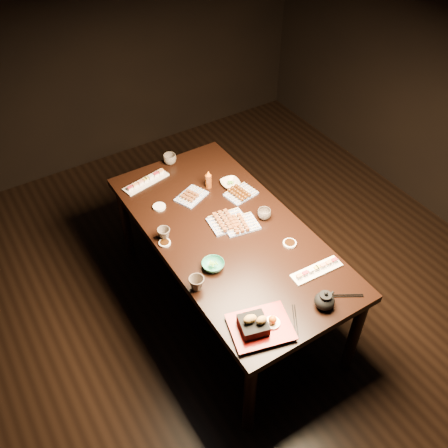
{
  "coord_description": "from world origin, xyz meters",
  "views": [
    {
      "loc": [
        -1.31,
        -1.62,
        2.95
      ],
      "look_at": [
        -0.08,
        0.33,
        0.77
      ],
      "focal_mm": 40.0,
      "sensor_mm": 36.0,
      "label": 1
    }
  ],
  "objects_px": {
    "teacup_near_left": "(197,283)",
    "teacup_far_right": "(170,159)",
    "edamame_bowl_green": "(213,265)",
    "teacup_mid_right": "(264,214)",
    "yakitori_plate_right": "(241,223)",
    "yakitori_plate_center": "(228,220)",
    "teapot": "(325,299)",
    "condiment_bottle": "(208,179)",
    "sushi_platter_near": "(317,269)",
    "tempura_tray": "(261,322)",
    "sushi_platter_far": "(146,180)",
    "edamame_bowl_cream": "(230,183)",
    "dining_table": "(228,270)",
    "yakitori_plate_left": "(191,194)",
    "teacup_far_left": "(164,234)"
  },
  "relations": [
    {
      "from": "teacup_near_left",
      "to": "yakitori_plate_left",
      "type": "bearing_deg",
      "value": 62.89
    },
    {
      "from": "yakitori_plate_right",
      "to": "teacup_mid_right",
      "type": "relative_size",
      "value": 2.49
    },
    {
      "from": "sushi_platter_far",
      "to": "tempura_tray",
      "type": "distance_m",
      "value": 1.44
    },
    {
      "from": "edamame_bowl_cream",
      "to": "teapot",
      "type": "bearing_deg",
      "value": -96.63
    },
    {
      "from": "yakitori_plate_center",
      "to": "yakitori_plate_right",
      "type": "distance_m",
      "value": 0.09
    },
    {
      "from": "yakitori_plate_right",
      "to": "condiment_bottle",
      "type": "bearing_deg",
      "value": 96.34
    },
    {
      "from": "yakitori_plate_center",
      "to": "teapot",
      "type": "height_order",
      "value": "teapot"
    },
    {
      "from": "dining_table",
      "to": "yakitori_plate_center",
      "type": "distance_m",
      "value": 0.41
    },
    {
      "from": "teacup_near_left",
      "to": "teacup_far_right",
      "type": "height_order",
      "value": "teacup_near_left"
    },
    {
      "from": "yakitori_plate_right",
      "to": "teacup_far_right",
      "type": "height_order",
      "value": "teacup_far_right"
    },
    {
      "from": "edamame_bowl_green",
      "to": "teacup_mid_right",
      "type": "height_order",
      "value": "teacup_mid_right"
    },
    {
      "from": "dining_table",
      "to": "teacup_far_right",
      "type": "xyz_separation_m",
      "value": [
        0.02,
        0.83,
        0.41
      ]
    },
    {
      "from": "edamame_bowl_cream",
      "to": "teacup_mid_right",
      "type": "xyz_separation_m",
      "value": [
        0.0,
        -0.4,
        0.02
      ]
    },
    {
      "from": "sushi_platter_far",
      "to": "yakitori_plate_left",
      "type": "bearing_deg",
      "value": 110.15
    },
    {
      "from": "yakitori_plate_left",
      "to": "teacup_near_left",
      "type": "distance_m",
      "value": 0.8
    },
    {
      "from": "yakitori_plate_left",
      "to": "teacup_far_left",
      "type": "bearing_deg",
      "value": -165.95
    },
    {
      "from": "sushi_platter_far",
      "to": "teacup_mid_right",
      "type": "relative_size",
      "value": 3.93
    },
    {
      "from": "yakitori_plate_right",
      "to": "tempura_tray",
      "type": "xyz_separation_m",
      "value": [
        -0.35,
        -0.71,
        0.03
      ]
    },
    {
      "from": "teacup_mid_right",
      "to": "teapot",
      "type": "xyz_separation_m",
      "value": [
        -0.14,
        -0.75,
        0.02
      ]
    },
    {
      "from": "sushi_platter_near",
      "to": "tempura_tray",
      "type": "xyz_separation_m",
      "value": [
        -0.51,
        -0.16,
        0.04
      ]
    },
    {
      "from": "tempura_tray",
      "to": "condiment_bottle",
      "type": "relative_size",
      "value": 2.35
    },
    {
      "from": "sushi_platter_near",
      "to": "edamame_bowl_green",
      "type": "bearing_deg",
      "value": 148.05
    },
    {
      "from": "yakitori_plate_right",
      "to": "edamame_bowl_green",
      "type": "bearing_deg",
      "value": -137.87
    },
    {
      "from": "yakitori_plate_left",
      "to": "teapot",
      "type": "bearing_deg",
      "value": -105.22
    },
    {
      "from": "condiment_bottle",
      "to": "sushi_platter_far",
      "type": "bearing_deg",
      "value": 141.75
    },
    {
      "from": "sushi_platter_far",
      "to": "condiment_bottle",
      "type": "xyz_separation_m",
      "value": [
        0.35,
        -0.27,
        0.05
      ]
    },
    {
      "from": "yakitori_plate_right",
      "to": "teacup_far_right",
      "type": "relative_size",
      "value": 2.27
    },
    {
      "from": "teacup_far_left",
      "to": "yakitori_plate_center",
      "type": "bearing_deg",
      "value": -13.08
    },
    {
      "from": "edamame_bowl_green",
      "to": "condiment_bottle",
      "type": "bearing_deg",
      "value": 61.25
    },
    {
      "from": "edamame_bowl_cream",
      "to": "teacup_far_right",
      "type": "xyz_separation_m",
      "value": [
        -0.24,
        0.45,
        0.02
      ]
    },
    {
      "from": "dining_table",
      "to": "sushi_platter_near",
      "type": "distance_m",
      "value": 0.73
    },
    {
      "from": "teacup_far_right",
      "to": "teapot",
      "type": "height_order",
      "value": "teapot"
    },
    {
      "from": "yakitori_plate_center",
      "to": "edamame_bowl_green",
      "type": "relative_size",
      "value": 1.81
    },
    {
      "from": "dining_table",
      "to": "teacup_far_right",
      "type": "relative_size",
      "value": 18.74
    },
    {
      "from": "teacup_mid_right",
      "to": "teacup_far_right",
      "type": "height_order",
      "value": "teacup_far_right"
    },
    {
      "from": "tempura_tray",
      "to": "edamame_bowl_cream",
      "type": "bearing_deg",
      "value": 80.1
    },
    {
      "from": "edamame_bowl_green",
      "to": "teacup_near_left",
      "type": "relative_size",
      "value": 1.49
    },
    {
      "from": "edamame_bowl_green",
      "to": "condiment_bottle",
      "type": "relative_size",
      "value": 0.98
    },
    {
      "from": "teacup_far_left",
      "to": "edamame_bowl_cream",
      "type": "bearing_deg",
      "value": 19.7
    },
    {
      "from": "yakitori_plate_right",
      "to": "teapot",
      "type": "relative_size",
      "value": 1.64
    },
    {
      "from": "teacup_far_right",
      "to": "yakitori_plate_right",
      "type": "bearing_deg",
      "value": -85.1
    },
    {
      "from": "edamame_bowl_cream",
      "to": "teacup_near_left",
      "type": "bearing_deg",
      "value": -134.0
    },
    {
      "from": "yakitori_plate_right",
      "to": "yakitori_plate_left",
      "type": "bearing_deg",
      "value": 117.16
    },
    {
      "from": "sushi_platter_near",
      "to": "yakitori_plate_left",
      "type": "xyz_separation_m",
      "value": [
        -0.29,
        0.97,
        0.01
      ]
    },
    {
      "from": "teacup_far_left",
      "to": "teapot",
      "type": "relative_size",
      "value": 0.61
    },
    {
      "from": "yakitori_plate_right",
      "to": "edamame_bowl_green",
      "type": "distance_m",
      "value": 0.39
    },
    {
      "from": "teacup_far_right",
      "to": "teacup_near_left",
      "type": "bearing_deg",
      "value": -110.37
    },
    {
      "from": "yakitori_plate_left",
      "to": "teacup_near_left",
      "type": "xyz_separation_m",
      "value": [
        -0.36,
        -0.71,
        0.02
      ]
    },
    {
      "from": "dining_table",
      "to": "teacup_far_right",
      "type": "bearing_deg",
      "value": 90.38
    },
    {
      "from": "sushi_platter_near",
      "to": "sushi_platter_far",
      "type": "xyz_separation_m",
      "value": [
        -0.48,
        1.28,
        0.0
      ]
    }
  ]
}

